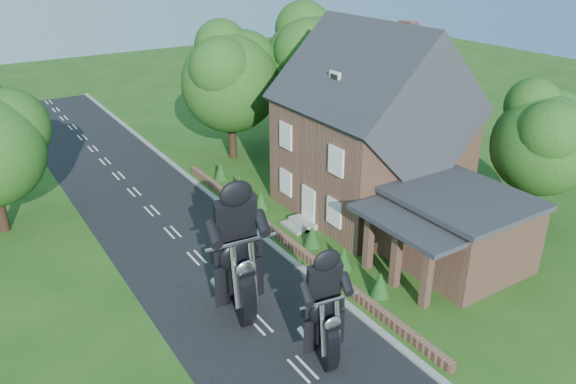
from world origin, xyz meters
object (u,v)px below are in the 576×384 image
garden_wall (284,239)px  motorcycle_follow (238,296)px  annex (455,229)px  house (371,133)px  motorcycle_lead (322,344)px

garden_wall → motorcycle_follow: (-4.67, -3.96, 0.69)m
garden_wall → annex: bearing=-46.2°
motorcycle_follow → garden_wall: bearing=-134.4°
garden_wall → annex: (5.57, -5.80, 1.57)m
house → annex: 7.30m
annex → motorcycle_lead: 9.31m
motorcycle_follow → annex: bearing=175.1°
motorcycle_lead → motorcycle_follow: motorcycle_follow is taller
annex → motorcycle_follow: bearing=169.8°
garden_wall → motorcycle_follow: bearing=-139.7°
house → motorcycle_lead: (-9.63, -8.93, -3.65)m
garden_wall → house: (6.19, 1.00, 4.14)m
house → motorcycle_lead: bearing=-137.2°
motorcycle_lead → house: bearing=-129.1°
garden_wall → motorcycle_lead: (-3.43, -7.93, 0.49)m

